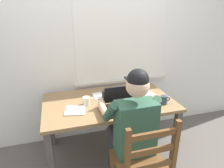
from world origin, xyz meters
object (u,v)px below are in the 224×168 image
object	(u,v)px
coffee_mug_spare	(164,100)
laptop	(122,104)
landscape_photo_print	(116,91)
wooden_chair	(142,166)
book_stack_main	(132,94)
coffee_mug_white	(87,101)
coffee_mug_dark	(106,94)
seated_person	(131,125)
computer_mouse	(148,107)
desk	(109,108)

from	to	relation	value
coffee_mug_spare	laptop	bearing A→B (deg)	175.63
landscape_photo_print	wooden_chair	bearing A→B (deg)	-74.62
coffee_mug_spare	book_stack_main	xyz separation A→B (m)	(-0.26, 0.28, -0.02)
coffee_mug_white	landscape_photo_print	world-z (taller)	coffee_mug_white
wooden_chair	coffee_mug_spare	distance (m)	0.78
wooden_chair	laptop	world-z (taller)	wooden_chair
coffee_mug_dark	landscape_photo_print	xyz separation A→B (m)	(0.18, 0.14, -0.04)
wooden_chair	coffee_mug_dark	distance (m)	0.92
seated_person	wooden_chair	bearing A→B (deg)	-90.00
wooden_chair	laptop	xyz separation A→B (m)	(0.01, 0.57, 0.30)
seated_person	computer_mouse	xyz separation A→B (m)	(0.26, 0.20, 0.04)
seated_person	wooden_chair	world-z (taller)	seated_person
seated_person	coffee_mug_spare	size ratio (longest dim) A/B	11.37
book_stack_main	wooden_chair	bearing A→B (deg)	-105.16
desk	seated_person	world-z (taller)	seated_person
book_stack_main	coffee_mug_white	bearing A→B (deg)	-172.79
computer_mouse	landscape_photo_print	distance (m)	0.56
seated_person	laptop	world-z (taller)	seated_person
desk	book_stack_main	xyz separation A→B (m)	(0.29, 0.04, 0.12)
coffee_mug_dark	book_stack_main	xyz separation A→B (m)	(0.31, -0.05, -0.01)
desk	book_stack_main	size ratio (longest dim) A/B	7.26
laptop	landscape_photo_print	size ratio (longest dim) A/B	2.54
wooden_chair	book_stack_main	xyz separation A→B (m)	(0.22, 0.82, 0.28)
coffee_mug_white	coffee_mug_spare	xyz separation A→B (m)	(0.81, -0.21, 0.00)
coffee_mug_white	coffee_mug_dark	bearing A→B (deg)	26.78
desk	seated_person	distance (m)	0.50
seated_person	coffee_mug_dark	world-z (taller)	seated_person
wooden_chair	computer_mouse	distance (m)	0.61
book_stack_main	coffee_mug_spare	bearing A→B (deg)	-47.30
computer_mouse	coffee_mug_dark	distance (m)	0.53
wooden_chair	book_stack_main	world-z (taller)	wooden_chair
coffee_mug_white	book_stack_main	distance (m)	0.55
desk	computer_mouse	distance (m)	0.46
seated_person	computer_mouse	distance (m)	0.33
wooden_chair	landscape_photo_print	xyz separation A→B (m)	(0.09, 1.01, 0.25)
coffee_mug_spare	book_stack_main	size ratio (longest dim) A/B	0.56
coffee_mug_dark	coffee_mug_spare	bearing A→B (deg)	-30.57
laptop	book_stack_main	bearing A→B (deg)	49.21
computer_mouse	book_stack_main	distance (m)	0.34
computer_mouse	wooden_chair	bearing A→B (deg)	-118.89
computer_mouse	coffee_mug_dark	bearing A→B (deg)	131.98
laptop	seated_person	bearing A→B (deg)	-91.56
seated_person	coffee_mug_dark	bearing A→B (deg)	98.29
coffee_mug_spare	landscape_photo_print	distance (m)	0.62
laptop	coffee_mug_spare	distance (m)	0.48
desk	wooden_chair	world-z (taller)	wooden_chair
computer_mouse	laptop	bearing A→B (deg)	160.73
laptop	coffee_mug_dark	bearing A→B (deg)	107.34
laptop	coffee_mug_spare	bearing A→B (deg)	-4.37
coffee_mug_dark	desk	bearing A→B (deg)	-81.67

